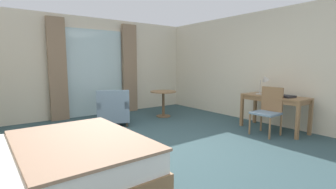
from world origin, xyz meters
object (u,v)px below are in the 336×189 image
(desk_chair, at_px, (268,109))
(round_cafe_table, at_px, (163,98))
(bed, at_px, (43,170))
(armchair_by_window, at_px, (113,110))
(writing_desk, at_px, (274,100))
(desk_lamp, at_px, (264,81))
(closed_book, at_px, (285,96))

(desk_chair, xyz_separation_m, round_cafe_table, (-0.71, 2.57, -0.01))
(bed, distance_m, armchair_by_window, 3.10)
(desk_chair, bearing_deg, writing_desk, 13.94)
(bed, height_order, desk_lamp, desk_lamp)
(desk_lamp, xyz_separation_m, closed_book, (-0.10, -0.54, -0.27))
(closed_book, bearing_deg, armchair_by_window, 139.66)
(bed, distance_m, round_cafe_table, 4.12)
(bed, distance_m, closed_book, 4.38)
(desk_chair, bearing_deg, round_cafe_table, 105.48)
(desk_chair, relative_size, closed_book, 2.88)
(armchair_by_window, bearing_deg, desk_chair, -50.35)
(round_cafe_table, bearing_deg, armchair_by_window, 179.76)
(armchair_by_window, height_order, round_cafe_table, armchair_by_window)
(writing_desk, bearing_deg, armchair_by_window, 135.31)
(armchair_by_window, distance_m, round_cafe_table, 1.43)
(closed_book, distance_m, armchair_by_window, 3.70)
(closed_book, relative_size, round_cafe_table, 0.48)
(desk_lamp, xyz_separation_m, round_cafe_table, (-1.14, 2.18, -0.52))
(desk_chair, bearing_deg, bed, 178.32)
(armchair_by_window, bearing_deg, bed, -127.57)
(desk_chair, distance_m, closed_book, 0.43)
(bed, height_order, round_cafe_table, bed)
(desk_chair, relative_size, desk_lamp, 2.13)
(armchair_by_window, bearing_deg, round_cafe_table, -0.24)
(desk_chair, relative_size, round_cafe_table, 1.37)
(desk_chair, distance_m, round_cafe_table, 2.66)
(closed_book, height_order, armchair_by_window, armchair_by_window)
(desk_lamp, distance_m, round_cafe_table, 2.52)
(desk_chair, bearing_deg, armchair_by_window, 129.65)
(desk_chair, height_order, armchair_by_window, desk_chair)
(closed_book, bearing_deg, round_cafe_table, 118.50)
(desk_lamp, relative_size, closed_book, 1.36)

